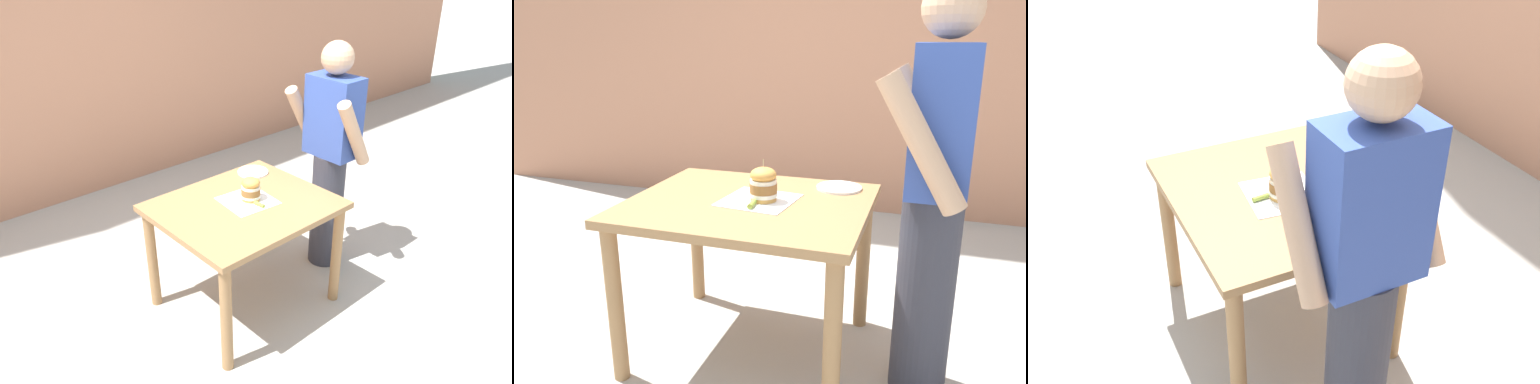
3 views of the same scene
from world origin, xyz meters
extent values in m
plane|color=#ADAAA3|center=(0.00, 0.00, 0.00)|extent=(80.00, 80.00, 0.00)
cube|color=#9E7247|center=(0.00, 0.00, 0.75)|extent=(0.91, 1.07, 0.04)
cylinder|color=#9E7247|center=(-0.39, -0.48, 0.37)|extent=(0.07, 0.07, 0.73)
cylinder|color=#9E7247|center=(0.39, -0.48, 0.37)|extent=(0.07, 0.07, 0.73)
cylinder|color=#9E7247|center=(-0.39, 0.48, 0.37)|extent=(0.07, 0.07, 0.73)
cylinder|color=#9E7247|center=(0.39, 0.48, 0.37)|extent=(0.07, 0.07, 0.73)
cube|color=white|center=(-0.01, 0.04, 0.77)|extent=(0.35, 0.35, 0.00)
cylinder|color=gold|center=(-0.01, 0.06, 0.79)|extent=(0.12, 0.12, 0.02)
cylinder|color=silver|center=(-0.01, 0.06, 0.80)|extent=(0.13, 0.13, 0.02)
cylinder|color=brown|center=(-0.01, 0.06, 0.84)|extent=(0.12, 0.12, 0.04)
cylinder|color=silver|center=(-0.01, 0.06, 0.87)|extent=(0.12, 0.12, 0.02)
ellipsoid|color=gold|center=(-0.01, 0.06, 0.89)|extent=(0.12, 0.12, 0.07)
cylinder|color=#D1B77F|center=(-0.01, 0.06, 0.94)|extent=(0.00, 0.00, 0.05)
cylinder|color=#8EA83D|center=(0.09, 0.05, 0.79)|extent=(0.08, 0.03, 0.02)
cylinder|color=white|center=(-0.31, 0.35, 0.78)|extent=(0.22, 0.22, 0.01)
cylinder|color=silver|center=(-0.33, 0.35, 0.79)|extent=(0.04, 0.17, 0.01)
cylinder|color=silver|center=(-0.30, 0.35, 0.79)|extent=(0.03, 0.17, 0.01)
cylinder|color=#33333D|center=(0.03, 0.79, 0.45)|extent=(0.24, 0.24, 0.90)
cube|color=#334C9E|center=(0.03, 0.79, 1.18)|extent=(0.36, 0.22, 0.56)
sphere|color=tan|center=(0.03, 0.79, 1.58)|extent=(0.22, 0.22, 0.22)
cylinder|color=tan|center=(-0.20, 0.73, 1.13)|extent=(0.09, 0.34, 0.50)
cylinder|color=tan|center=(0.26, 0.73, 1.13)|extent=(0.09, 0.34, 0.50)
camera|label=1|loc=(2.12, -1.80, 2.28)|focal=35.00mm
camera|label=2|loc=(2.01, 0.77, 1.47)|focal=35.00mm
camera|label=3|loc=(0.96, 2.08, 2.22)|focal=42.00mm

